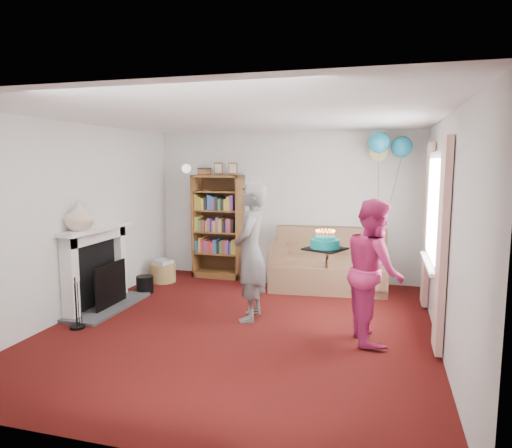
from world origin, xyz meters
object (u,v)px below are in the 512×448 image
(birthday_cake, at_px, (325,244))
(person_striped, at_px, (251,252))
(person_magenta, at_px, (374,270))
(bookcase, at_px, (219,227))
(sofa, at_px, (328,266))

(birthday_cake, bearing_deg, person_striped, 161.86)
(person_magenta, relative_size, birthday_cake, 4.03)
(bookcase, relative_size, sofa, 1.12)
(person_magenta, xyz_separation_m, birthday_cake, (-0.54, -0.03, 0.28))
(sofa, distance_m, birthday_cake, 2.22)
(person_magenta, bearing_deg, person_striped, 64.90)
(bookcase, height_order, person_striped, bookcase)
(bookcase, bearing_deg, sofa, -6.69)
(person_striped, height_order, person_magenta, person_striped)
(bookcase, xyz_separation_m, person_striped, (1.17, -2.00, -0.00))
(person_striped, xyz_separation_m, birthday_cake, (0.97, -0.32, 0.21))
(bookcase, bearing_deg, person_striped, -59.71)
(sofa, relative_size, person_striped, 1.02)
(bookcase, distance_m, person_magenta, 3.52)
(sofa, xyz_separation_m, person_magenta, (0.74, -2.06, 0.45))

